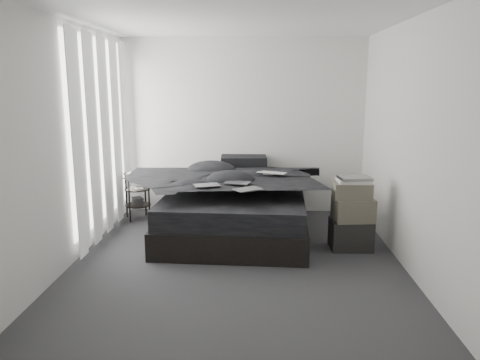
{
  "coord_description": "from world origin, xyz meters",
  "views": [
    {
      "loc": [
        0.23,
        -4.93,
        1.94
      ],
      "look_at": [
        0.0,
        0.8,
        0.75
      ],
      "focal_mm": 35.0,
      "sensor_mm": 36.0,
      "label": 1
    }
  ],
  "objects_px": {
    "laptop": "(270,168)",
    "side_stand": "(138,196)",
    "box_lower": "(351,234)",
    "bed": "(236,220)"
  },
  "relations": [
    {
      "from": "bed",
      "to": "side_stand",
      "type": "distance_m",
      "value": 1.57
    },
    {
      "from": "laptop",
      "to": "box_lower",
      "type": "xyz_separation_m",
      "value": [
        0.95,
        -0.62,
        -0.69
      ]
    },
    {
      "from": "side_stand",
      "to": "laptop",
      "type": "bearing_deg",
      "value": -15.18
    },
    {
      "from": "box_lower",
      "to": "bed",
      "type": "bearing_deg",
      "value": 157.39
    },
    {
      "from": "laptop",
      "to": "side_stand",
      "type": "height_order",
      "value": "laptop"
    },
    {
      "from": "bed",
      "to": "side_stand",
      "type": "bearing_deg",
      "value": 162.11
    },
    {
      "from": "bed",
      "to": "box_lower",
      "type": "distance_m",
      "value": 1.51
    },
    {
      "from": "bed",
      "to": "box_lower",
      "type": "bearing_deg",
      "value": -19.81
    },
    {
      "from": "side_stand",
      "to": "box_lower",
      "type": "distance_m",
      "value": 3.07
    },
    {
      "from": "bed",
      "to": "side_stand",
      "type": "relative_size",
      "value": 3.51
    }
  ]
}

